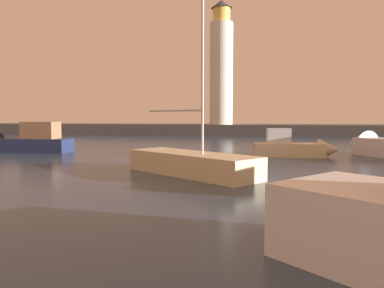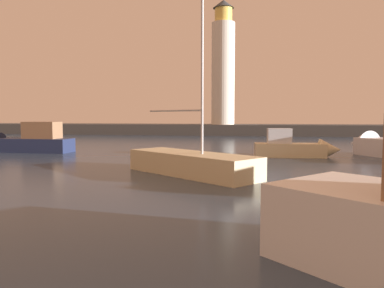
% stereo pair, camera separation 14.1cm
% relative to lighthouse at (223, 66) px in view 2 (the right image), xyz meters
% --- Properties ---
extents(ground_plane, '(220.00, 220.00, 0.00)m').
position_rel_lighthouse_xyz_m(ground_plane, '(1.65, -27.11, -10.11)').
color(ground_plane, '#2D3D51').
extents(breakwater, '(85.70, 5.77, 1.57)m').
position_rel_lighthouse_xyz_m(breakwater, '(1.65, -0.00, -9.33)').
color(breakwater, '#423F3D').
rests_on(breakwater, ground_plane).
extents(lighthouse, '(3.39, 3.39, 18.03)m').
position_rel_lighthouse_xyz_m(lighthouse, '(0.00, 0.00, 0.00)').
color(lighthouse, silver).
rests_on(lighthouse, breakwater).
extents(motorboat_3, '(5.88, 1.97, 2.19)m').
position_rel_lighthouse_xyz_m(motorboat_3, '(7.85, -28.84, -9.49)').
color(motorboat_3, beige).
rests_on(motorboat_3, ground_plane).
extents(motorboat_4, '(7.73, 2.01, 2.70)m').
position_rel_lighthouse_xyz_m(motorboat_4, '(-13.07, -28.67, -9.32)').
color(motorboat_4, '#1E284C').
rests_on(motorboat_4, ground_plane).
extents(sailboat_moored, '(7.02, 6.03, 12.27)m').
position_rel_lighthouse_xyz_m(sailboat_moored, '(1.94, -37.72, -9.52)').
color(sailboat_moored, beige).
rests_on(sailboat_moored, ground_plane).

